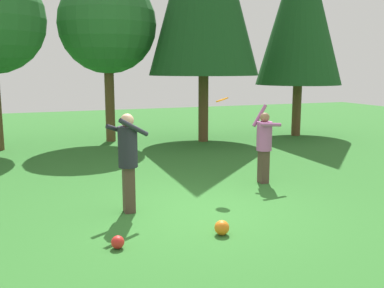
% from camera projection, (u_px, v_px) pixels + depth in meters
% --- Properties ---
extents(ground_plane, '(40.00, 40.00, 0.00)m').
position_uv_depth(ground_plane, '(197.00, 212.00, 7.79)').
color(ground_plane, '#2D6B28').
extents(person_thrower, '(0.56, 0.52, 1.75)m').
position_uv_depth(person_thrower, '(264.00, 141.00, 9.62)').
color(person_thrower, '#4C382D').
rests_on(person_thrower, ground_plane).
extents(person_catcher, '(0.72, 0.66, 1.77)m').
position_uv_depth(person_catcher, '(128.00, 154.00, 7.60)').
color(person_catcher, '#4C382D').
rests_on(person_catcher, ground_plane).
extents(frisbee, '(0.36, 0.36, 0.11)m').
position_uv_depth(frisbee, '(222.00, 100.00, 8.99)').
color(frisbee, orange).
extents(ball_orange, '(0.23, 0.23, 0.23)m').
position_uv_depth(ball_orange, '(222.00, 228.00, 6.70)').
color(ball_orange, orange).
rests_on(ball_orange, ground_plane).
extents(ball_red, '(0.19, 0.19, 0.19)m').
position_uv_depth(ball_red, '(118.00, 242.00, 6.19)').
color(ball_red, red).
rests_on(ball_red, ground_plane).
extents(tree_center, '(3.32, 3.32, 5.68)m').
position_uv_depth(tree_center, '(107.00, 25.00, 14.72)').
color(tree_center, brown).
rests_on(tree_center, ground_plane).
extents(tree_far_right, '(3.17, 3.17, 7.58)m').
position_uv_depth(tree_far_right, '(301.00, 8.00, 15.90)').
color(tree_far_right, brown).
rests_on(tree_far_right, ground_plane).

